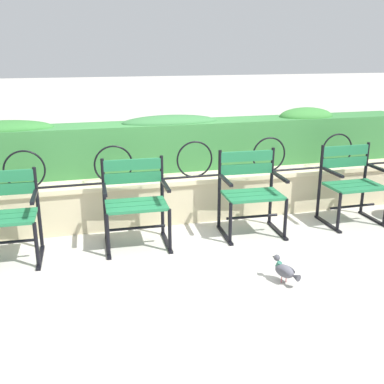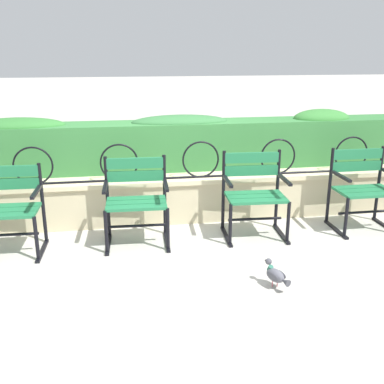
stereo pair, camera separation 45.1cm
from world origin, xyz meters
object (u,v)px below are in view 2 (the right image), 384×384
(park_chair_centre_right, at_px, (254,192))
(park_chair_centre_left, at_px, (136,198))
(park_chair_rightmost, at_px, (362,186))
(park_chair_leftmost, at_px, (8,206))
(pigeon_near_chairs, at_px, (276,275))

(park_chair_centre_right, bearing_deg, park_chair_centre_left, 179.83)
(park_chair_centre_right, distance_m, park_chair_rightmost, 1.23)
(park_chair_leftmost, xyz_separation_m, park_chair_rightmost, (3.70, 0.05, 0.01))
(park_chair_leftmost, xyz_separation_m, park_chair_centre_right, (2.47, 0.03, 0.01))
(park_chair_leftmost, relative_size, park_chair_centre_left, 0.96)
(park_chair_leftmost, xyz_separation_m, pigeon_near_chairs, (2.33, -1.12, -0.35))
(park_chair_centre_left, bearing_deg, park_chair_leftmost, -178.34)
(park_chair_centre_left, relative_size, park_chair_centre_right, 0.98)
(park_chair_centre_left, xyz_separation_m, park_chair_rightmost, (2.47, 0.01, 0.00))
(park_chair_centre_right, bearing_deg, pigeon_near_chairs, -97.02)
(park_chair_leftmost, distance_m, park_chair_rightmost, 3.70)
(park_chair_centre_left, distance_m, park_chair_rightmost, 2.47)
(park_chair_leftmost, relative_size, pigeon_near_chairs, 3.01)
(park_chair_centre_left, distance_m, pigeon_near_chairs, 1.63)
(park_chair_leftmost, bearing_deg, park_chair_rightmost, 0.70)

